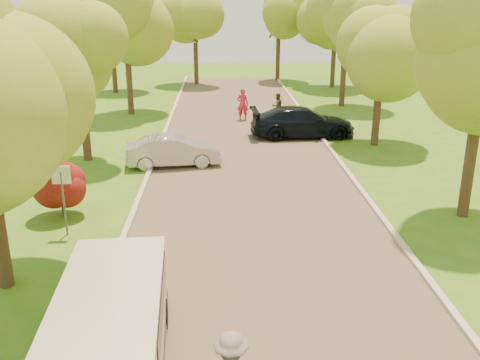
{
  "coord_description": "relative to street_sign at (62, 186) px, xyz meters",
  "views": [
    {
      "loc": [
        -1.17,
        -10.98,
        6.76
      ],
      "look_at": [
        -0.53,
        5.1,
        1.3
      ],
      "focal_mm": 40.0,
      "sensor_mm": 36.0,
      "label": 1
    }
  ],
  "objects": [
    {
      "name": "ground",
      "position": [
        5.8,
        -4.0,
        -1.56
      ],
      "size": [
        100.0,
        100.0,
        0.0
      ],
      "primitive_type": "plane",
      "color": "#356E1A",
      "rests_on": "ground"
    },
    {
      "name": "road",
      "position": [
        5.8,
        4.0,
        -1.56
      ],
      "size": [
        8.0,
        60.0,
        0.01
      ],
      "primitive_type": "cube",
      "color": "#4C4438",
      "rests_on": "ground"
    },
    {
      "name": "curb_left",
      "position": [
        1.75,
        4.0,
        -1.5
      ],
      "size": [
        0.18,
        60.0,
        0.12
      ],
      "primitive_type": "cube",
      "color": "#B2AD9E",
      "rests_on": "ground"
    },
    {
      "name": "curb_right",
      "position": [
        9.85,
        4.0,
        -1.5
      ],
      "size": [
        0.18,
        60.0,
        0.12
      ],
      "primitive_type": "cube",
      "color": "#B2AD9E",
      "rests_on": "ground"
    },
    {
      "name": "street_sign",
      "position": [
        0.0,
        0.0,
        0.0
      ],
      "size": [
        0.55,
        0.06,
        2.17
      ],
      "color": "#59595E",
      "rests_on": "ground"
    },
    {
      "name": "red_shrub",
      "position": [
        -0.5,
        1.5,
        -0.47
      ],
      "size": [
        1.7,
        1.7,
        1.95
      ],
      "color": "#382619",
      "rests_on": "ground"
    },
    {
      "name": "tree_l_midb",
      "position": [
        -1.01,
        8.0,
        3.02
      ],
      "size": [
        4.3,
        4.2,
        6.62
      ],
      "color": "#382619",
      "rests_on": "ground"
    },
    {
      "name": "tree_l_far",
      "position": [
        -0.59,
        18.0,
        3.9
      ],
      "size": [
        4.92,
        4.8,
        7.79
      ],
      "color": "#382619",
      "rests_on": "ground"
    },
    {
      "name": "tree_r_midb",
      "position": [
        12.4,
        10.0,
        3.32
      ],
      "size": [
        4.51,
        4.4,
        7.01
      ],
      "color": "#382619",
      "rests_on": "ground"
    },
    {
      "name": "tree_r_far",
      "position": [
        13.03,
        20.0,
        4.27
      ],
      "size": [
        5.33,
        5.2,
        8.34
      ],
      "color": "#382619",
      "rests_on": "ground"
    },
    {
      "name": "tree_bg_a",
      "position": [
        -2.98,
        26.0,
        3.75
      ],
      "size": [
        5.12,
        5.0,
        7.72
      ],
      "color": "#382619",
      "rests_on": "ground"
    },
    {
      "name": "tree_bg_b",
      "position": [
        14.02,
        28.0,
        3.97
      ],
      "size": [
        5.12,
        5.0,
        7.95
      ],
      "color": "#382619",
      "rests_on": "ground"
    },
    {
      "name": "tree_bg_c",
      "position": [
        3.01,
        30.0,
        3.46
      ],
      "size": [
        4.92,
        4.8,
        7.33
      ],
      "color": "#382619",
      "rests_on": "ground"
    },
    {
      "name": "tree_bg_d",
      "position": [
        10.02,
        32.0,
        3.75
      ],
      "size": [
        5.12,
        5.0,
        7.72
      ],
      "color": "#382619",
      "rests_on": "ground"
    },
    {
      "name": "minivan",
      "position": [
        2.6,
        -6.53,
        -0.62
      ],
      "size": [
        2.17,
        4.93,
        1.8
      ],
      "rotation": [
        0.0,
        0.0,
        0.06
      ],
      "color": "silver",
      "rests_on": "ground"
    },
    {
      "name": "silver_sedan",
      "position": [
        2.68,
        6.96,
        -0.91
      ],
      "size": [
        4.13,
        1.91,
        1.31
      ],
      "primitive_type": "imported",
      "rotation": [
        0.0,
        0.0,
        1.71
      ],
      "color": "#A5A4A9",
      "rests_on": "ground"
    },
    {
      "name": "dark_sedan",
      "position": [
        8.91,
        11.78,
        -0.79
      ],
      "size": [
        5.42,
        2.4,
        1.55
      ],
      "primitive_type": "imported",
      "rotation": [
        0.0,
        0.0,
        1.61
      ],
      "color": "black",
      "rests_on": "ground"
    },
    {
      "name": "person_striped",
      "position": [
        6.03,
        15.96,
        -0.64
      ],
      "size": [
        0.76,
        0.58,
        1.86
      ],
      "primitive_type": "imported",
      "rotation": [
        0.0,
        0.0,
        2.92
      ],
      "color": "red",
      "rests_on": "ground"
    },
    {
      "name": "person_olive",
      "position": [
        8.1,
        16.22,
        -0.8
      ],
      "size": [
        0.93,
        0.86,
        1.53
      ],
      "primitive_type": "imported",
      "rotation": [
        0.0,
        0.0,
        3.62
      ],
      "color": "#363821",
      "rests_on": "ground"
    }
  ]
}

